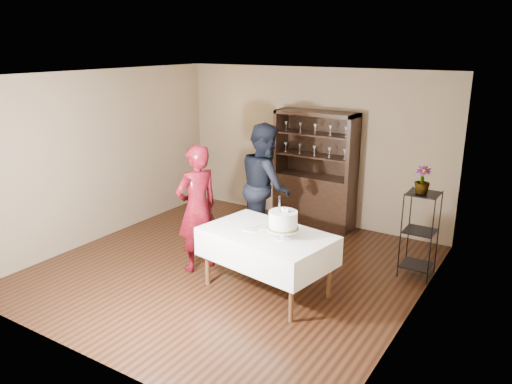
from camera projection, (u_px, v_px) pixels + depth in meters
floor at (232, 268)px, 7.12m from camera, size 5.00×5.00×0.00m
ceiling at (229, 75)px, 6.34m from camera, size 5.00×5.00×0.00m
back_wall at (312, 146)px, 8.75m from camera, size 5.00×0.02×2.70m
wall_left at (103, 156)px, 8.00m from camera, size 0.02×5.00×2.70m
wall_right at (417, 209)px, 5.45m from camera, size 0.02×5.00×2.70m
china_hutch at (315, 188)px, 8.65m from camera, size 1.40×0.48×2.00m
plant_etagere at (420, 231)px, 6.74m from camera, size 0.42×0.42×1.20m
cake_table at (267, 246)px, 6.31m from camera, size 1.76×1.25×0.81m
woman at (197, 208)px, 6.89m from camera, size 0.61×0.75×1.79m
man at (265, 186)px, 7.69m from camera, size 1.17×1.20×1.95m
cake at (283, 221)px, 6.01m from camera, size 0.43×0.43×0.54m
plate_near at (250, 229)px, 6.34m from camera, size 0.24×0.24×0.01m
plate_far at (262, 227)px, 6.41m from camera, size 0.21×0.21×0.01m
potted_plant at (422, 180)px, 6.53m from camera, size 0.23×0.23×0.36m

